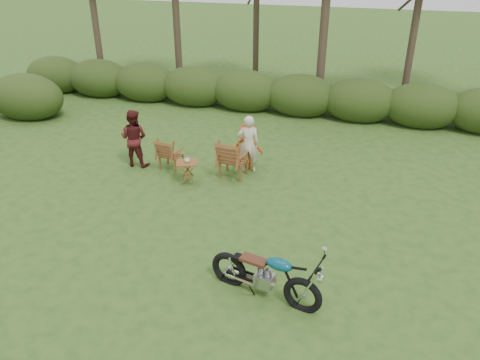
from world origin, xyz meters
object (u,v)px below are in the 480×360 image
(motorcycle, at_px, (264,295))
(cup, at_px, (187,160))
(lawn_chair_right, at_px, (234,176))
(side_table, at_px, (188,172))
(adult_b, at_px, (137,165))
(lawn_chair_left, at_px, (172,168))
(adult_a, at_px, (248,171))
(child, at_px, (248,166))

(motorcycle, distance_m, cup, 4.62)
(lawn_chair_right, bearing_deg, side_table, 40.01)
(lawn_chair_right, bearing_deg, motorcycle, 119.81)
(motorcycle, xyz_separation_m, adult_b, (-4.62, 4.14, 0.00))
(lawn_chair_right, distance_m, cup, 1.35)
(lawn_chair_left, bearing_deg, side_table, 145.15)
(cup, distance_m, adult_a, 1.77)
(adult_a, height_order, child, adult_a)
(cup, bearing_deg, lawn_chair_left, 138.29)
(motorcycle, bearing_deg, lawn_chair_right, 126.57)
(lawn_chair_left, distance_m, cup, 1.17)
(motorcycle, xyz_separation_m, child, (-1.68, 4.90, 0.00))
(side_table, bearing_deg, child, 47.81)
(adult_b, bearing_deg, cup, 160.89)
(adult_a, bearing_deg, lawn_chair_right, 36.99)
(side_table, relative_size, child, 0.45)
(lawn_chair_right, distance_m, adult_b, 2.75)
(adult_a, relative_size, adult_b, 0.99)
(lawn_chair_left, relative_size, side_table, 1.57)
(lawn_chair_right, relative_size, side_table, 1.85)
(lawn_chair_right, xyz_separation_m, cup, (-0.99, -0.69, 0.61))
(adult_b, bearing_deg, lawn_chair_right, -178.63)
(adult_a, distance_m, child, 0.28)
(side_table, bearing_deg, cup, -45.09)
(motorcycle, relative_size, cup, 14.54)
(adult_b, distance_m, child, 3.04)
(adult_a, bearing_deg, adult_b, -6.80)
(side_table, height_order, child, child)
(lawn_chair_left, bearing_deg, adult_b, 11.74)
(child, bearing_deg, lawn_chair_right, 72.24)
(side_table, bearing_deg, lawn_chair_left, 138.34)
(motorcycle, xyz_separation_m, lawn_chair_right, (-1.88, 4.25, 0.00))
(lawn_chair_left, height_order, cup, cup)
(motorcycle, height_order, adult_b, adult_b)
(motorcycle, bearing_deg, side_table, 141.57)
(lawn_chair_left, xyz_separation_m, cup, (0.75, -0.67, 0.61))
(side_table, bearing_deg, adult_b, 161.97)
(motorcycle, height_order, cup, cup)
(lawn_chair_right, relative_size, lawn_chair_left, 1.18)
(lawn_chair_right, height_order, cup, cup)
(lawn_chair_right, distance_m, adult_a, 0.48)
(adult_a, bearing_deg, lawn_chair_left, -4.74)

